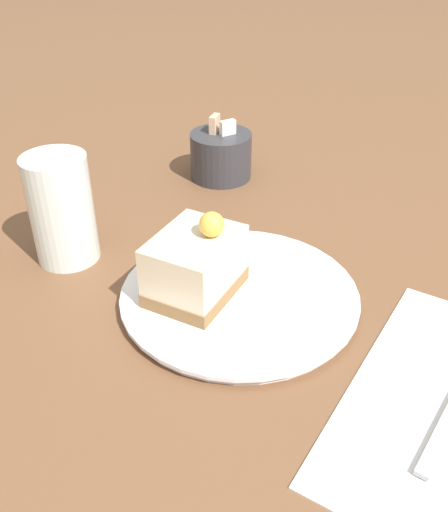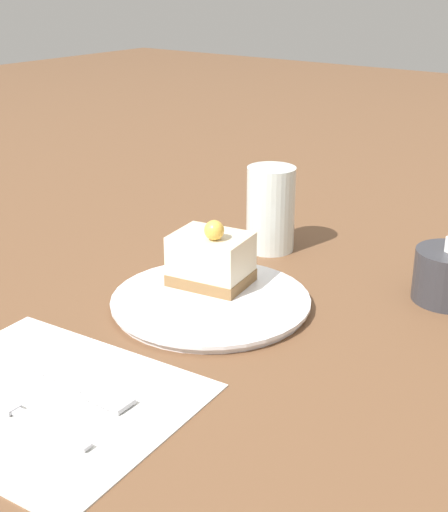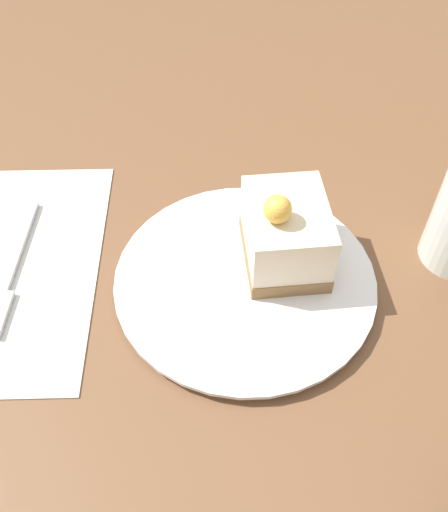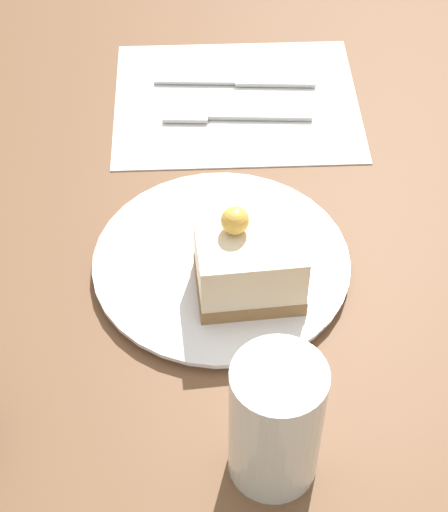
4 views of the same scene
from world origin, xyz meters
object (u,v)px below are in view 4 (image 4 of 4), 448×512
at_px(plate, 221,261).
at_px(cake_slice, 249,264).
at_px(fork, 224,115).
at_px(knife, 250,81).
at_px(drinking_glass, 276,422).

height_order(plate, cake_slice, cake_slice).
bearing_deg(plate, cake_slice, -144.24).
bearing_deg(fork, knife, -24.76).
bearing_deg(knife, plate, 174.46).
bearing_deg(plate, fork, 1.86).
bearing_deg(cake_slice, drinking_glass, 178.68).
distance_m(cake_slice, drinking_glass, 0.16).
relative_size(knife, drinking_glass, 1.54).
height_order(cake_slice, fork, cake_slice).
relative_size(plate, drinking_glass, 1.97).
distance_m(cake_slice, knife, 0.30).
xyz_separation_m(plate, knife, (0.26, -0.02, -0.00)).
xyz_separation_m(plate, drinking_glass, (-0.19, -0.05, 0.05)).
bearing_deg(plate, drinking_glass, -166.44).
height_order(fork, drinking_glass, drinking_glass).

